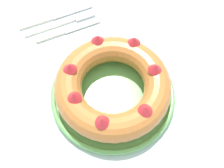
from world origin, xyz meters
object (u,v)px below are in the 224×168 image
at_px(fork, 65,22).
at_px(cake_knife, 64,32).
at_px(serving_knife, 51,18).
at_px(bundt_cake, 112,84).
at_px(serving_dish, 112,92).

xyz_separation_m(fork, cake_knife, (0.03, -0.02, 0.00)).
xyz_separation_m(serving_knife, cake_knife, (0.06, 0.02, 0.00)).
distance_m(bundt_cake, fork, 0.27).
bearing_deg(cake_knife, fork, 147.24).
bearing_deg(serving_knife, bundt_cake, 14.96).
xyz_separation_m(serving_dish, serving_knife, (-0.29, -0.06, -0.01)).
bearing_deg(serving_knife, serving_dish, 14.96).
bearing_deg(serving_dish, cake_knife, -169.20).
bearing_deg(fork, serving_knife, -139.58).
distance_m(serving_dish, fork, 0.26).
bearing_deg(fork, cake_knife, -31.03).
relative_size(fork, cake_knife, 1.11).
relative_size(bundt_cake, serving_knife, 1.21).
distance_m(serving_dish, serving_knife, 0.30).
distance_m(bundt_cake, cake_knife, 0.24).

